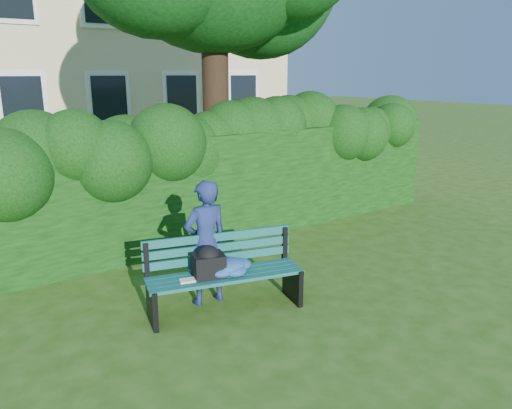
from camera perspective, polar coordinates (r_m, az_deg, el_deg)
ground at (r=6.93m, az=2.88°, el=-8.67°), size 80.00×80.00×0.00m
hedge at (r=8.40m, az=-6.27°, el=1.96°), size 10.00×1.00×1.80m
park_bench at (r=5.94m, az=-3.91°, el=-7.51°), size 1.92×0.99×0.89m
man_reading at (r=6.06m, az=-5.74°, el=-4.37°), size 0.57×0.38×1.55m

